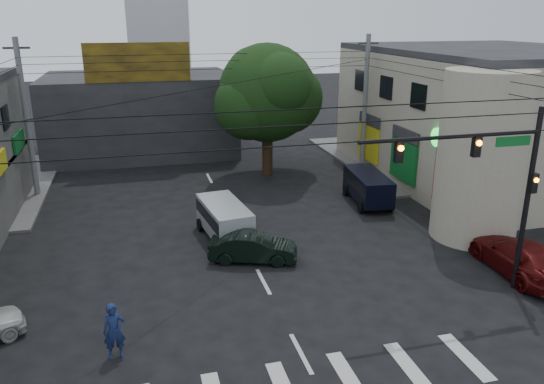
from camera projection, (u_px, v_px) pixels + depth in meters
name	position (u px, v px, depth m)	size (l,w,h in m)	color
ground	(276.00, 306.00, 19.68)	(160.00, 160.00, 0.00)	black
sidewalk_far_right	(441.00, 156.00, 40.54)	(16.00, 16.00, 0.15)	#514F4C
building_right	(489.00, 117.00, 34.71)	(14.00, 18.00, 8.00)	gray
corner_column	(481.00, 157.00, 24.76)	(4.00, 4.00, 8.00)	gray
building_far	(141.00, 113.00, 41.63)	(14.00, 10.00, 6.00)	#232326
billboard	(138.00, 62.00, 35.78)	(7.00, 0.30, 2.60)	olive
street_tree	(267.00, 93.00, 34.53)	(6.40, 6.40, 8.70)	black
traffic_gantry	(493.00, 174.00, 19.13)	(7.10, 0.35, 7.20)	black
utility_pole_far_left	(27.00, 120.00, 30.37)	(0.32, 0.32, 9.20)	#59595B
utility_pole_far_right	(365.00, 105.00, 35.46)	(0.32, 0.32, 9.20)	#59595B
dark_sedan	(253.00, 247.00, 23.18)	(4.07, 2.49, 1.27)	black
maroon_sedan	(520.00, 257.00, 21.99)	(2.40, 5.29, 1.50)	#4A0A0A
silver_minivan	(224.00, 221.00, 25.45)	(2.21, 4.28, 1.76)	#B4B8BD
navy_van	(368.00, 188.00, 30.31)	(2.18, 4.59, 1.77)	black
traffic_officer	(114.00, 331.00, 16.47)	(0.71, 0.49, 1.86)	#15214B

